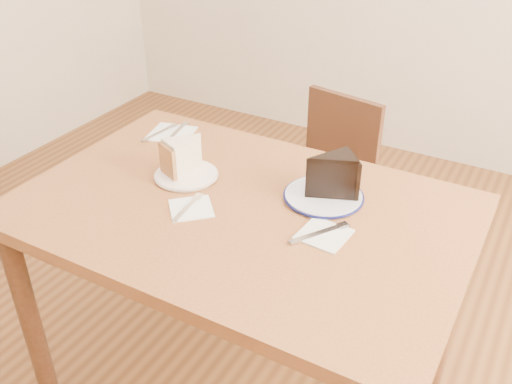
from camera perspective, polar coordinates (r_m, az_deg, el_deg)
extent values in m
cube|color=brown|center=(1.54, -1.53, -2.00)|extent=(1.20, 0.80, 0.04)
cylinder|color=#381D11|center=(1.88, -21.62, -11.93)|extent=(0.06, 0.06, 0.71)
cylinder|color=#381D11|center=(2.24, -8.83, -2.00)|extent=(0.06, 0.06, 0.71)
cylinder|color=#381D11|center=(1.90, 18.67, -10.85)|extent=(0.06, 0.06, 0.71)
cube|color=black|center=(2.23, 5.92, -0.31)|extent=(0.44, 0.44, 0.04)
cylinder|color=black|center=(2.40, 11.01, -4.38)|extent=(0.03, 0.03, 0.39)
cylinder|color=black|center=(2.54, 4.76, -1.68)|extent=(0.03, 0.03, 0.39)
cylinder|color=black|center=(2.18, 6.66, -8.26)|extent=(0.03, 0.03, 0.39)
cylinder|color=black|center=(2.33, 0.07, -5.03)|extent=(0.03, 0.03, 0.39)
cube|color=black|center=(2.27, 8.66, 5.51)|extent=(0.32, 0.09, 0.34)
cylinder|color=white|center=(1.67, -6.99, 1.70)|extent=(0.18, 0.18, 0.01)
cylinder|color=white|center=(1.57, 6.77, -0.42)|extent=(0.21, 0.21, 0.01)
cube|color=white|center=(1.53, -6.50, -1.64)|extent=(0.16, 0.16, 0.00)
cube|color=white|center=(1.43, 6.79, -4.24)|extent=(0.12, 0.12, 0.00)
cube|color=white|center=(1.94, -8.47, 5.82)|extent=(0.17, 0.17, 0.00)
cube|color=silver|center=(1.53, -6.84, -1.51)|extent=(0.03, 0.14, 0.00)
cube|color=silver|center=(1.43, 6.32, -4.12)|extent=(0.10, 0.15, 0.00)
cube|color=silver|center=(1.94, -7.80, 6.10)|extent=(0.04, 0.14, 0.00)
cube|color=silver|center=(1.94, -9.62, 5.86)|extent=(0.03, 0.16, 0.00)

